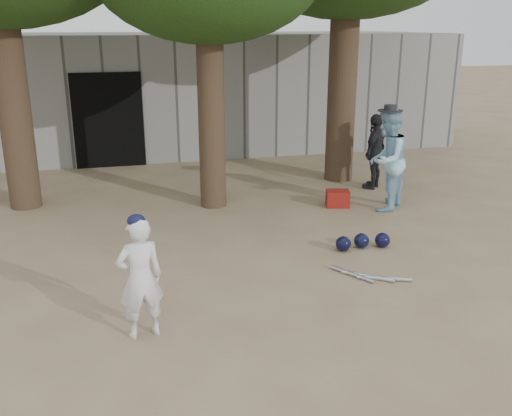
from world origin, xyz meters
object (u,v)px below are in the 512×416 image
object	(u,v)px
spectator_dark	(375,151)
boy_player	(140,278)
spectator_blue	(387,160)
red_bag	(338,198)

from	to	relation	value
spectator_dark	boy_player	bearing A→B (deg)	-0.44
spectator_blue	spectator_dark	bearing A→B (deg)	-153.60
spectator_blue	spectator_dark	size ratio (longest dim) A/B	1.20
spectator_blue	red_bag	xyz separation A→B (m)	(-0.76, 0.35, -0.77)
spectator_blue	boy_player	bearing A→B (deg)	-9.00
boy_player	spectator_dark	distance (m)	6.94
boy_player	red_bag	world-z (taller)	boy_player
spectator_blue	spectator_dark	distance (m)	1.43
spectator_dark	red_bag	world-z (taller)	spectator_dark
boy_player	spectator_blue	bearing A→B (deg)	-153.89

